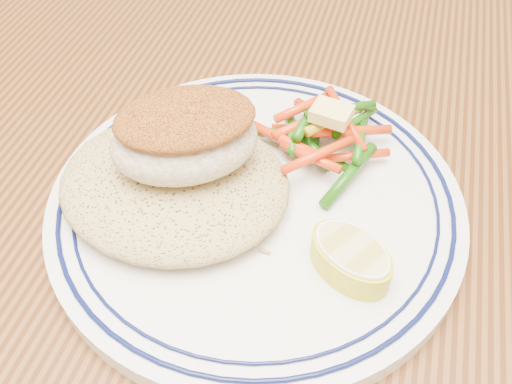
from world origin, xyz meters
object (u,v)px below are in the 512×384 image
object	(u,v)px
dining_table	(231,254)
vegetable_pile	(321,134)
plate	(256,203)
lemon_wedge	(351,257)
fish_fillet	(185,136)
rice_pilaf	(174,180)

from	to	relation	value
dining_table	vegetable_pile	size ratio (longest dim) A/B	14.86
plate	lemon_wedge	bearing A→B (deg)	-30.75
fish_fillet	vegetable_pile	xyz separation A→B (m)	(0.08, 0.06, -0.03)
fish_fillet	vegetable_pile	world-z (taller)	fish_fillet
dining_table	rice_pilaf	world-z (taller)	rice_pilaf
vegetable_pile	lemon_wedge	bearing A→B (deg)	-69.44
rice_pilaf	dining_table	bearing A→B (deg)	63.92
dining_table	plate	size ratio (longest dim) A/B	5.52
rice_pilaf	vegetable_pile	size ratio (longest dim) A/B	1.48
rice_pilaf	fish_fillet	size ratio (longest dim) A/B	1.34
dining_table	lemon_wedge	size ratio (longest dim) A/B	21.96
lemon_wedge	plate	bearing A→B (deg)	149.25
dining_table	lemon_wedge	world-z (taller)	lemon_wedge
dining_table	fish_fillet	distance (m)	0.16
dining_table	rice_pilaf	bearing A→B (deg)	-116.08
rice_pilaf	fish_fillet	distance (m)	0.03
plate	fish_fillet	world-z (taller)	fish_fillet
plate	rice_pilaf	distance (m)	0.06
plate	vegetable_pile	xyz separation A→B (m)	(0.03, 0.06, 0.02)
plate	fish_fillet	bearing A→B (deg)	-176.46
fish_fillet	lemon_wedge	bearing A→B (deg)	-18.52
dining_table	plate	bearing A→B (deg)	-44.12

